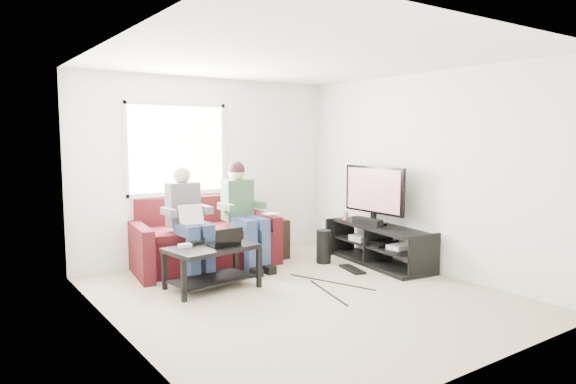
{
  "coord_description": "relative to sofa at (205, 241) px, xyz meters",
  "views": [
    {
      "loc": [
        -3.33,
        -4.49,
        1.77
      ],
      "look_at": [
        0.24,
        0.6,
        1.1
      ],
      "focal_mm": 32.0,
      "sensor_mm": 36.0,
      "label": 1
    }
  ],
  "objects": [
    {
      "name": "console_white",
      "position": [
        2.0,
        -1.71,
        -0.02
      ],
      "size": [
        0.3,
        0.22,
        0.06
      ],
      "primitive_type": "cube",
      "color": "silver",
      "rests_on": "tv_stand"
    },
    {
      "name": "wall_left",
      "position": [
        -1.7,
        -1.82,
        0.96
      ],
      "size": [
        0.0,
        4.5,
        4.5
      ],
      "primitive_type": "plane",
      "rotation": [
        1.57,
        0.0,
        1.57
      ],
      "color": "white",
      "rests_on": "floor"
    },
    {
      "name": "person_left",
      "position": [
        -0.4,
        -0.37,
        0.43
      ],
      "size": [
        0.4,
        0.71,
        1.39
      ],
      "color": "navy",
      "rests_on": "sofa"
    },
    {
      "name": "wall_front",
      "position": [
        0.3,
        -4.07,
        0.96
      ],
      "size": [
        4.5,
        0.0,
        4.5
      ],
      "primitive_type": "plane",
      "rotation": [
        -1.57,
        0.0,
        0.0
      ],
      "color": "white",
      "rests_on": "floor"
    },
    {
      "name": "laptop_silver",
      "position": [
        -0.4,
        -0.53,
        0.42
      ],
      "size": [
        0.32,
        0.22,
        0.24
      ],
      "primitive_type": null,
      "rotation": [
        0.0,
        0.0,
        0.01
      ],
      "color": "silver",
      "rests_on": "person_left"
    },
    {
      "name": "controller_c",
      "position": [
        -0.1,
        -0.86,
        0.18
      ],
      "size": [
        0.15,
        0.11,
        0.04
      ],
      "primitive_type": "cube",
      "rotation": [
        0.0,
        0.0,
        0.19
      ],
      "color": "gray",
      "rests_on": "coffee_table"
    },
    {
      "name": "console_grey",
      "position": [
        2.0,
        -1.01,
        -0.01
      ],
      "size": [
        0.34,
        0.26,
        0.08
      ],
      "primitive_type": "cube",
      "color": "gray",
      "rests_on": "tv_stand"
    },
    {
      "name": "keyboard_floor",
      "position": [
        1.49,
        -1.34,
        -0.33
      ],
      "size": [
        0.28,
        0.51,
        0.03
      ],
      "primitive_type": "cube",
      "rotation": [
        0.0,
        0.0,
        -0.25
      ],
      "color": "black",
      "rests_on": "floor"
    },
    {
      "name": "coffee_table",
      "position": [
        -0.4,
        -1.01,
        0.03
      ],
      "size": [
        1.08,
        0.75,
        0.5
      ],
      "color": "black",
      "rests_on": "floor"
    },
    {
      "name": "window",
      "position": [
        -0.2,
        0.41,
        1.26
      ],
      "size": [
        1.48,
        0.04,
        1.28
      ],
      "color": "white",
      "rests_on": "wall_back"
    },
    {
      "name": "wall_right",
      "position": [
        2.3,
        -1.82,
        0.96
      ],
      "size": [
        0.0,
        4.5,
        4.5
      ],
      "primitive_type": "plane",
      "rotation": [
        1.57,
        0.0,
        -1.57
      ],
      "color": "white",
      "rests_on": "floor"
    },
    {
      "name": "controller_b",
      "position": [
        -0.5,
        -0.83,
        0.18
      ],
      "size": [
        0.15,
        0.12,
        0.04
      ],
      "primitive_type": "cube",
      "rotation": [
        0.0,
        0.0,
        0.2
      ],
      "color": "black",
      "rests_on": "coffee_table"
    },
    {
      "name": "tv_stand",
      "position": [
        2.0,
        -1.31,
        -0.09
      ],
      "size": [
        0.72,
        1.73,
        0.55
      ],
      "color": "black",
      "rests_on": "floor"
    },
    {
      "name": "subwoofer",
      "position": [
        1.43,
        -0.81,
        -0.11
      ],
      "size": [
        0.21,
        0.21,
        0.47
      ],
      "primitive_type": "cylinder",
      "color": "black",
      "rests_on": "floor"
    },
    {
      "name": "controller_a",
      "position": [
        -0.68,
        -0.89,
        0.18
      ],
      "size": [
        0.15,
        0.1,
        0.04
      ],
      "primitive_type": "cube",
      "rotation": [
        0.0,
        0.0,
        0.07
      ],
      "color": "silver",
      "rests_on": "coffee_table"
    },
    {
      "name": "soundbar",
      "position": [
        1.88,
        -1.21,
        0.26
      ],
      "size": [
        0.12,
        0.5,
        0.1
      ],
      "primitive_type": "cube",
      "color": "black",
      "rests_on": "tv_stand"
    },
    {
      "name": "person_right",
      "position": [
        0.4,
        -0.35,
        0.49
      ],
      "size": [
        0.4,
        0.71,
        1.44
      ],
      "color": "navy",
      "rests_on": "sofa"
    },
    {
      "name": "wall_back",
      "position": [
        0.3,
        0.43,
        0.96
      ],
      "size": [
        4.5,
        0.0,
        4.5
      ],
      "primitive_type": "plane",
      "rotation": [
        1.57,
        0.0,
        0.0
      ],
      "color": "white",
      "rests_on": "floor"
    },
    {
      "name": "laptop_black",
      "position": [
        -0.28,
        -1.09,
        0.28
      ],
      "size": [
        0.39,
        0.32,
        0.24
      ],
      "primitive_type": null,
      "rotation": [
        0.0,
        0.0,
        0.26
      ],
      "color": "black",
      "rests_on": "coffee_table"
    },
    {
      "name": "floor",
      "position": [
        0.3,
        -1.82,
        -0.34
      ],
      "size": [
        4.5,
        4.5,
        0.0
      ],
      "primitive_type": "plane",
      "color": "beige",
      "rests_on": "ground"
    },
    {
      "name": "ceiling",
      "position": [
        0.3,
        -1.82,
        2.26
      ],
      "size": [
        4.5,
        4.5,
        0.0
      ],
      "primitive_type": "plane",
      "rotation": [
        3.14,
        0.0,
        0.0
      ],
      "color": "white",
      "rests_on": "wall_back"
    },
    {
      "name": "tv",
      "position": [
        2.0,
        -1.21,
        0.67
      ],
      "size": [
        0.12,
        1.1,
        0.81
      ],
      "color": "black",
      "rests_on": "tv_stand"
    },
    {
      "name": "drink_cup",
      "position": [
        1.95,
        -0.68,
        0.27
      ],
      "size": [
        0.08,
        0.08,
        0.12
      ],
      "primitive_type": "cylinder",
      "color": "#B1744C",
      "rests_on": "tv_stand"
    },
    {
      "name": "end_table",
      "position": [
        0.99,
        -0.16,
        -0.04
      ],
      "size": [
        0.38,
        0.38,
        0.67
      ],
      "color": "black",
      "rests_on": "floor"
    },
    {
      "name": "console_black",
      "position": [
        2.0,
        -1.36,
        -0.01
      ],
      "size": [
        0.38,
        0.3,
        0.07
      ],
      "primitive_type": "cube",
      "color": "black",
      "rests_on": "tv_stand"
    },
    {
      "name": "sofa",
      "position": [
        0.0,
        0.0,
        0.0
      ],
      "size": [
        2.11,
        1.16,
        0.93
      ],
      "color": "#4B1213",
      "rests_on": "floor"
    }
  ]
}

